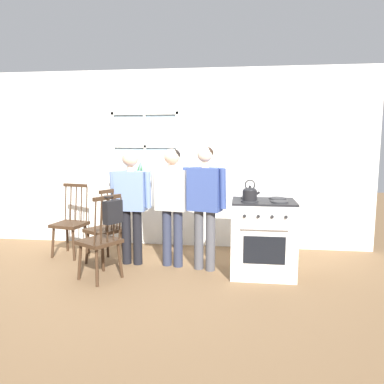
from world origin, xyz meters
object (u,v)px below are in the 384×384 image
at_px(person_adult_right, 205,197).
at_px(handbag, 113,211).
at_px(chair_center_cluster, 71,224).
at_px(kettle, 250,193).
at_px(person_elderly_left, 131,196).
at_px(person_teen_center, 172,196).
at_px(chair_by_window, 101,242).
at_px(potted_plant, 140,175).
at_px(chair_near_wall, 106,230).
at_px(stove, 263,237).

relative_size(person_adult_right, handbag, 5.11).
distance_m(chair_center_cluster, kettle, 2.63).
relative_size(person_elderly_left, handbag, 4.93).
bearing_deg(person_teen_center, handbag, -116.67).
height_order(chair_by_window, person_teen_center, person_teen_center).
relative_size(kettle, potted_plant, 0.83).
xyz_separation_m(person_elderly_left, handbag, (-0.01, -0.71, -0.07)).
bearing_deg(handbag, person_adult_right, 31.64).
xyz_separation_m(chair_center_cluster, person_adult_right, (1.95, -0.36, 0.49)).
distance_m(chair_center_cluster, person_elderly_left, 1.11).
bearing_deg(chair_by_window, chair_near_wall, -134.69).
distance_m(chair_near_wall, potted_plant, 1.17).
bearing_deg(chair_near_wall, stove, 117.33).
bearing_deg(person_adult_right, chair_center_cluster, -173.88).
bearing_deg(person_elderly_left, chair_center_cluster, 168.60).
distance_m(chair_center_cluster, potted_plant, 1.26).
distance_m(chair_by_window, person_adult_right, 1.37).
bearing_deg(chair_center_cluster, person_elderly_left, -3.40).
bearing_deg(person_teen_center, kettle, -4.32).
bearing_deg(chair_center_cluster, stove, 2.30).
xyz_separation_m(chair_center_cluster, kettle, (2.50, -0.55, 0.56)).
relative_size(chair_center_cluster, person_teen_center, 0.66).
xyz_separation_m(chair_near_wall, handbag, (0.35, -0.68, 0.39)).
height_order(chair_center_cluster, person_adult_right, person_adult_right).
bearing_deg(kettle, person_teen_center, 163.92).
relative_size(person_adult_right, stove, 1.45).
bearing_deg(potted_plant, chair_near_wall, -103.63).
height_order(chair_center_cluster, stove, stove).
distance_m(person_teen_center, handbag, 0.90).
bearing_deg(chair_by_window, potted_plant, -152.32).
distance_m(chair_near_wall, chair_center_cluster, 0.68).
distance_m(chair_by_window, potted_plant, 1.64).
distance_m(chair_by_window, chair_near_wall, 0.58).
distance_m(chair_center_cluster, handbag, 1.42).
relative_size(chair_center_cluster, handbag, 3.33).
xyz_separation_m(person_adult_right, stove, (0.72, -0.06, -0.47)).
distance_m(chair_by_window, stove, 1.95).
relative_size(chair_center_cluster, potted_plant, 3.42).
relative_size(chair_near_wall, kettle, 4.13).
bearing_deg(person_adult_right, chair_near_wall, -166.81).
bearing_deg(person_adult_right, person_elderly_left, -169.59).
bearing_deg(kettle, potted_plant, 143.78).
height_order(chair_center_cluster, handbag, same).
xyz_separation_m(chair_center_cluster, potted_plant, (0.85, 0.66, 0.64)).
relative_size(person_elderly_left, potted_plant, 5.07).
bearing_deg(chair_center_cluster, chair_by_window, -36.51).
height_order(person_elderly_left, kettle, person_elderly_left).
relative_size(chair_near_wall, person_elderly_left, 0.67).
relative_size(person_elderly_left, person_adult_right, 0.97).
height_order(person_teen_center, handbag, person_teen_center).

